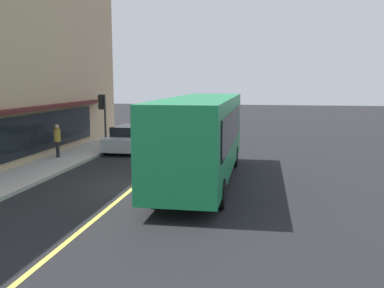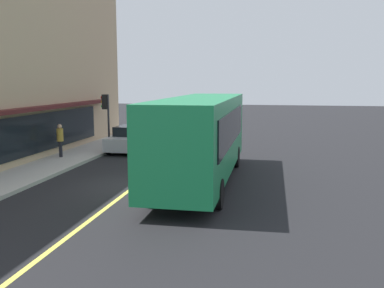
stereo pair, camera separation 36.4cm
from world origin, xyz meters
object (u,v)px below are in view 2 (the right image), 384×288
at_px(traffic_light, 106,108).
at_px(pedestrian_by_curb, 60,137).
at_px(bus, 202,135).
at_px(car_silver, 132,139).

relative_size(traffic_light, pedestrian_by_curb, 1.82).
bearing_deg(traffic_light, pedestrian_by_curb, 165.28).
xyz_separation_m(bus, traffic_light, (7.61, 7.20, 0.55)).
bearing_deg(traffic_light, car_silver, -103.17).
distance_m(traffic_light, car_silver, 2.54).
bearing_deg(pedestrian_by_curb, bus, -114.21).
xyz_separation_m(bus, pedestrian_by_curb, (3.70, 8.23, -0.78)).
bearing_deg(bus, traffic_light, 43.41).
bearing_deg(traffic_light, bus, -136.59).
bearing_deg(car_silver, pedestrian_by_curb, 141.51).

